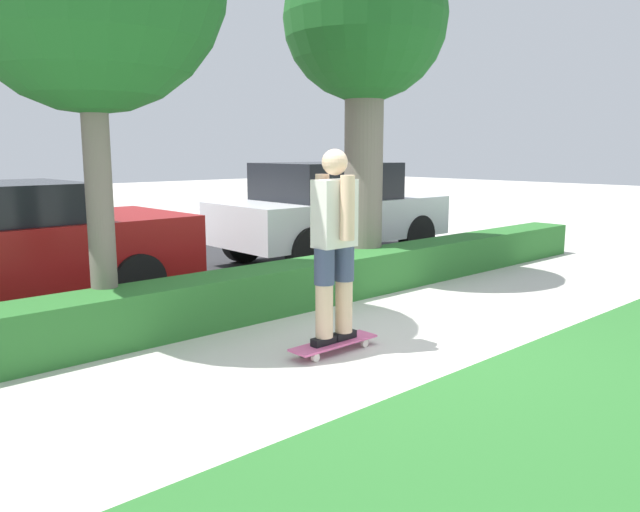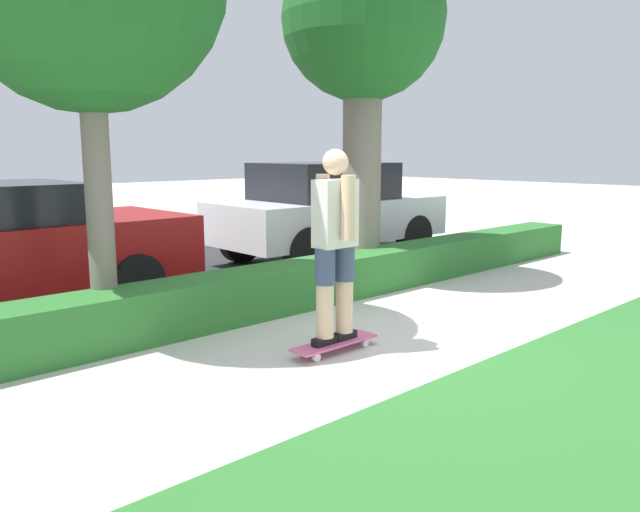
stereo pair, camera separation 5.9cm
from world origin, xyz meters
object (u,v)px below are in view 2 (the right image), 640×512
at_px(skateboard, 335,343).
at_px(parked_car_middle, 328,210).
at_px(tree_mid, 363,29).
at_px(skater_person, 335,241).

xyz_separation_m(skateboard, parked_car_middle, (3.31, 3.58, 0.77)).
distance_m(tree_mid, parked_car_middle, 3.18).
xyz_separation_m(skater_person, tree_mid, (2.36, 1.91, 2.36)).
bearing_deg(parked_car_middle, skateboard, -131.89).
distance_m(skateboard, tree_mid, 4.49).
distance_m(skateboard, parked_car_middle, 4.94).
relative_size(skater_person, tree_mid, 0.38).
bearing_deg(tree_mid, parked_car_middle, 60.17).
xyz_separation_m(tree_mid, parked_car_middle, (0.95, 1.66, -2.53)).
height_order(skateboard, parked_car_middle, parked_car_middle).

